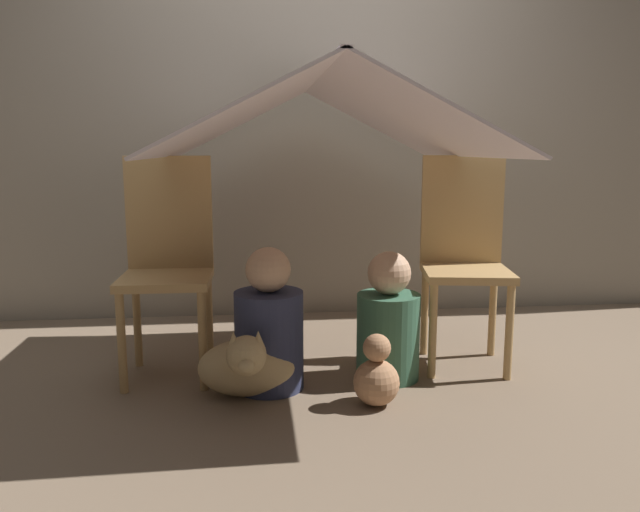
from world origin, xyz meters
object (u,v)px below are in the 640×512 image
person_front (269,329)px  dog (247,365)px  person_second (388,325)px  chair_left (168,258)px  chair_right (464,252)px

person_front → dog: 0.19m
person_front → person_second: (0.53, 0.06, -0.01)m
chair_left → dog: bearing=-44.8°
chair_right → dog: chair_right is taller
chair_left → dog: chair_left is taller
chair_right → person_front: (-0.93, -0.25, -0.27)m
chair_right → dog: 1.15m
person_front → person_second: size_ratio=1.07×
chair_right → person_second: chair_right is taller
chair_right → dog: (-1.03, -0.36, -0.39)m
chair_left → person_front: bearing=-28.7°
person_front → dog: bearing=-131.6°
chair_left → chair_right: same height
chair_left → person_front: (0.44, -0.25, -0.27)m
person_front → person_second: 0.53m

